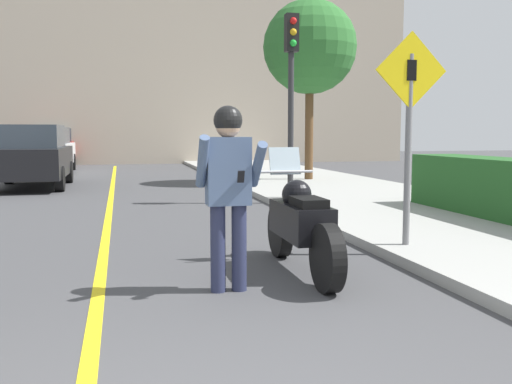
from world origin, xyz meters
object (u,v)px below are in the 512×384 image
crossing_sign (409,118)px  parked_car_black (31,156)px  parked_car_red (56,146)px  parked_car_white (46,150)px  street_tree (310,48)px  motorcycle (300,224)px  person_biker (228,179)px  traffic_light (291,71)px

crossing_sign → parked_car_black: 11.61m
parked_car_black → parked_car_red: same height
parked_car_white → street_tree: bearing=-39.2°
motorcycle → parked_car_black: 11.41m
street_tree → parked_car_white: bearing=140.8°
motorcycle → person_biker: (-0.88, -0.55, 0.54)m
traffic_light → street_tree: bearing=66.9°
motorcycle → parked_car_white: bearing=105.1°
traffic_light → parked_car_black: (-5.78, 4.91, -1.88)m
person_biker → parked_car_white: (-3.64, 17.32, -0.20)m
crossing_sign → traffic_light: traffic_light is taller
person_biker → parked_car_black: bearing=106.4°
parked_car_white → parked_car_red: same height
person_biker → parked_car_white: person_biker is taller
parked_car_black → motorcycle: bearing=-68.6°
motorcycle → crossing_sign: crossing_sign is taller
person_biker → crossing_sign: (2.39, 1.08, 0.59)m
parked_car_white → motorcycle: bearing=-74.9°
person_biker → parked_car_black: (-3.28, 11.18, -0.20)m
crossing_sign → person_biker: bearing=-155.6°
street_tree → parked_car_black: street_tree is taller
person_biker → motorcycle: bearing=32.3°
crossing_sign → parked_car_black: (-5.67, 10.09, -0.79)m
street_tree → parked_car_red: 15.30m
crossing_sign → street_tree: 10.12m
traffic_light → parked_car_red: 18.22m
parked_car_black → parked_car_red: size_ratio=1.00×
traffic_light → parked_car_white: 12.79m
person_biker → parked_car_black: 11.65m
traffic_light → parked_car_black: size_ratio=0.89×
motorcycle → crossing_sign: 1.97m
parked_car_white → traffic_light: bearing=-60.9°
motorcycle → parked_car_red: bearing=101.9°
crossing_sign → parked_car_red: (-6.29, 22.14, -0.79)m
person_biker → traffic_light: bearing=68.2°
person_biker → traffic_light: 6.95m
traffic_light → motorcycle: bearing=-105.9°
traffic_light → person_biker: bearing=-111.8°
person_biker → crossing_sign: crossing_sign is taller
motorcycle → parked_car_black: size_ratio=0.53×
parked_car_white → parked_car_red: bearing=92.5°
crossing_sign → parked_car_black: size_ratio=0.60×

